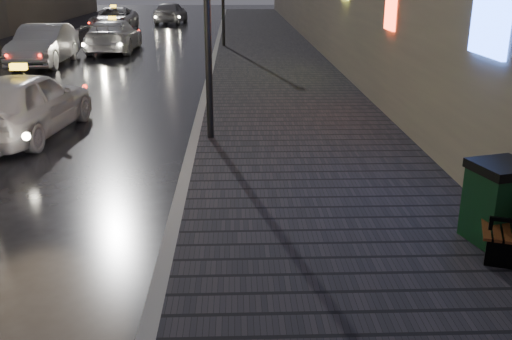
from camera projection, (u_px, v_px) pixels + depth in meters
The scene contains 11 objects.
ground at pixel (31, 293), 6.61m from camera, with size 120.00×120.00×0.00m, color black.
sidewalk at pixel (267, 50), 26.53m from camera, with size 4.60×58.00×0.15m, color black.
curb at pixel (216, 50), 26.45m from camera, with size 0.20×58.00×0.15m, color slate.
curb_far at pixel (22, 51), 26.15m from camera, with size 0.20×58.00×0.15m, color slate.
bench at pixel (509, 215), 7.33m from camera, with size 1.10×1.73×0.84m.
trash_bin at pixel (499, 202), 7.39m from camera, with size 0.86×0.86×1.08m.
taxi_near at pixel (24, 104), 12.66m from camera, with size 1.77×4.39×1.50m, color silver.
car_left_mid at pixel (44, 45), 22.46m from camera, with size 1.65×4.73×1.56m, color #A5A5AD.
taxi_mid at pixel (114, 36), 26.22m from camera, with size 2.04×5.01×1.45m, color silver.
taxi_far at pixel (114, 19), 35.47m from camera, with size 2.38×5.15×1.43m, color #BBB9C0.
car_far at pixel (171, 12), 40.53m from camera, with size 1.79×4.45×1.52m, color #919198.
Camera 1 is at (2.41, -5.86, 3.53)m, focal length 40.00 mm.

